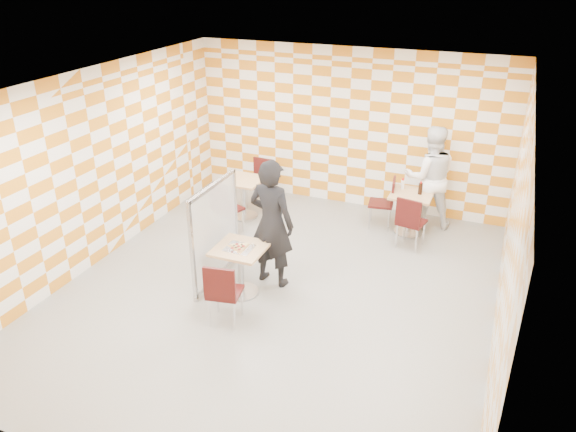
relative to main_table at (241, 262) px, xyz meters
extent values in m
plane|color=gray|center=(0.46, 0.22, -0.51)|extent=(7.00, 7.00, 0.00)
plane|color=white|center=(0.46, 0.22, 2.49)|extent=(7.00, 7.00, 0.00)
plane|color=white|center=(0.46, 3.72, 0.99)|extent=(6.00, 0.00, 6.00)
plane|color=white|center=(-2.54, 0.22, 0.99)|extent=(0.00, 7.00, 7.00)
plane|color=white|center=(3.46, 0.22, 0.99)|extent=(0.00, 7.00, 7.00)
cube|color=tan|center=(0.00, 0.00, 0.22)|extent=(0.70, 0.70, 0.04)
cylinder|color=#A5A5AA|center=(0.00, 0.00, -0.14)|extent=(0.08, 0.08, 0.70)
cylinder|color=#A5A5AA|center=(0.00, 0.00, -0.49)|extent=(0.50, 0.50, 0.03)
cube|color=tan|center=(1.87, 2.85, 0.22)|extent=(0.70, 0.70, 0.04)
cylinder|color=#A5A5AA|center=(1.87, 2.85, -0.14)|extent=(0.08, 0.08, 0.70)
cylinder|color=#A5A5AA|center=(1.87, 2.85, -0.49)|extent=(0.50, 0.50, 0.03)
cube|color=tan|center=(-1.11, 2.37, 0.22)|extent=(0.70, 0.70, 0.04)
cylinder|color=#A5A5AA|center=(-1.11, 2.37, -0.14)|extent=(0.08, 0.08, 0.70)
cylinder|color=#A5A5AA|center=(-1.11, 2.37, -0.49)|extent=(0.50, 0.50, 0.03)
cube|color=#3A0C0B|center=(0.11, -0.69, -0.06)|extent=(0.49, 0.49, 0.04)
cube|color=#3A0C0B|center=(0.15, -0.89, 0.19)|extent=(0.42, 0.11, 0.45)
cylinder|color=silver|center=(0.25, -0.49, -0.29)|extent=(0.03, 0.03, 0.43)
cylinder|color=silver|center=(-0.08, -0.55, -0.29)|extent=(0.03, 0.03, 0.43)
cylinder|color=silver|center=(0.31, -0.83, -0.29)|extent=(0.03, 0.03, 0.43)
cylinder|color=silver|center=(-0.03, -0.89, -0.29)|extent=(0.03, 0.03, 0.43)
cube|color=#3A0C0B|center=(1.99, 2.35, -0.06)|extent=(0.49, 0.49, 0.04)
cube|color=#3A0C0B|center=(1.95, 2.15, 0.19)|extent=(0.42, 0.12, 0.45)
cylinder|color=silver|center=(2.19, 2.48, -0.29)|extent=(0.03, 0.03, 0.43)
cylinder|color=silver|center=(1.85, 2.54, -0.29)|extent=(0.03, 0.03, 0.43)
cylinder|color=silver|center=(2.12, 2.15, -0.29)|extent=(0.03, 0.03, 0.43)
cylinder|color=silver|center=(1.79, 2.21, -0.29)|extent=(0.03, 0.03, 0.43)
cube|color=#3A0C0B|center=(1.34, 2.91, -0.06)|extent=(0.48, 0.48, 0.04)
cube|color=#3A0C0B|center=(1.54, 2.93, 0.19)|extent=(0.10, 0.42, 0.45)
cylinder|color=silver|center=(1.14, 3.05, -0.29)|extent=(0.03, 0.03, 0.43)
cylinder|color=silver|center=(1.19, 2.71, -0.29)|extent=(0.03, 0.03, 0.43)
cylinder|color=silver|center=(1.48, 3.10, -0.29)|extent=(0.03, 0.03, 0.43)
cylinder|color=silver|center=(1.53, 2.76, -0.29)|extent=(0.03, 0.03, 0.43)
cube|color=#3A0C0B|center=(-1.07, 1.69, -0.06)|extent=(0.55, 0.55, 0.04)
cube|color=#3A0C0B|center=(-1.14, 1.50, 0.19)|extent=(0.40, 0.19, 0.45)
cylinder|color=silver|center=(-0.85, 1.78, -0.29)|extent=(0.03, 0.03, 0.43)
cylinder|color=silver|center=(-1.16, 1.91, -0.29)|extent=(0.03, 0.03, 0.43)
cylinder|color=silver|center=(-0.97, 1.47, -0.29)|extent=(0.03, 0.03, 0.43)
cylinder|color=silver|center=(-1.29, 1.60, -0.29)|extent=(0.03, 0.03, 0.43)
cube|color=#3A0C0B|center=(-1.05, 2.90, -0.06)|extent=(0.45, 0.45, 0.04)
cube|color=#3A0C0B|center=(-1.03, 3.10, 0.19)|extent=(0.42, 0.07, 0.45)
cylinder|color=silver|center=(-1.23, 2.74, -0.29)|extent=(0.03, 0.03, 0.43)
cylinder|color=silver|center=(-0.89, 2.71, -0.29)|extent=(0.03, 0.03, 0.43)
cylinder|color=silver|center=(-1.20, 3.08, -0.29)|extent=(0.03, 0.03, 0.43)
cylinder|color=silver|center=(-0.86, 3.05, -0.29)|extent=(0.03, 0.03, 0.43)
cube|color=white|center=(-0.51, 0.22, 0.29)|extent=(0.02, 1.30, 1.40)
cube|color=#B2B2B7|center=(-0.51, 0.22, 1.01)|extent=(0.05, 1.30, 0.05)
cube|color=#B2B2B7|center=(-0.51, 0.22, -0.43)|extent=(0.05, 1.30, 0.05)
cube|color=#B2B2B7|center=(-0.51, -0.43, 0.29)|extent=(0.05, 0.05, 1.50)
cylinder|color=#B2B2B7|center=(-0.51, -0.43, -0.48)|extent=(0.08, 0.08, 0.05)
cube|color=#B2B2B7|center=(-0.51, 0.87, 0.29)|extent=(0.05, 0.05, 1.50)
cylinder|color=#B2B2B7|center=(-0.51, 0.87, -0.48)|extent=(0.08, 0.08, 0.05)
imported|color=black|center=(0.28, 0.47, 0.46)|extent=(0.76, 0.56, 1.93)
imported|color=white|center=(2.09, 3.27, 0.42)|extent=(1.08, 0.95, 1.85)
cube|color=silver|center=(0.00, -0.02, 0.24)|extent=(0.38, 0.34, 0.01)
cone|color=tan|center=(0.00, -0.02, 0.26)|extent=(0.40, 0.40, 0.02)
cone|color=#F2D88C|center=(0.00, 0.00, 0.27)|extent=(0.33, 0.33, 0.01)
cylinder|color=maroon|center=(-0.06, -0.12, 0.28)|extent=(0.04, 0.04, 0.01)
cylinder|color=maroon|center=(0.05, -0.11, 0.28)|extent=(0.04, 0.04, 0.01)
cylinder|color=maroon|center=(0.00, -0.04, 0.28)|extent=(0.04, 0.04, 0.01)
cylinder|color=maroon|center=(-0.05, 0.01, 0.28)|extent=(0.04, 0.04, 0.01)
cylinder|color=maroon|center=(0.06, -0.01, 0.28)|extent=(0.04, 0.04, 0.01)
torus|color=black|center=(0.05, -0.05, 0.28)|extent=(0.03, 0.03, 0.01)
torus|color=black|center=(-0.02, -0.08, 0.28)|extent=(0.03, 0.03, 0.01)
torus|color=black|center=(0.02, 0.02, 0.28)|extent=(0.03, 0.03, 0.01)
torus|color=black|center=(-0.07, -0.04, 0.28)|extent=(0.03, 0.03, 0.01)
cylinder|color=white|center=(1.68, 3.00, 0.32)|extent=(0.06, 0.06, 0.16)
cylinder|color=red|center=(1.68, 3.00, 0.42)|extent=(0.04, 0.04, 0.04)
cylinder|color=black|center=(2.00, 2.87, 0.34)|extent=(0.07, 0.07, 0.20)
cylinder|color=red|center=(2.00, 2.87, 0.46)|extent=(0.03, 0.03, 0.03)
camera|label=1|loc=(3.21, -6.17, 3.99)|focal=35.00mm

